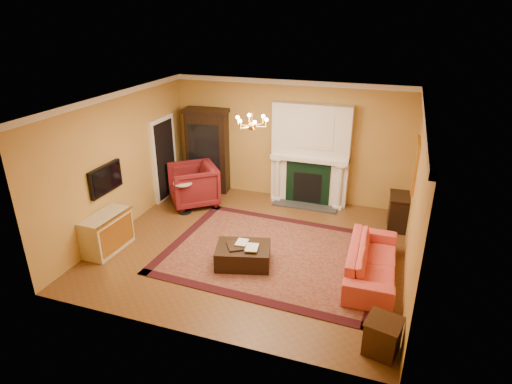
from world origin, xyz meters
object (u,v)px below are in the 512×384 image
at_px(china_cabinet, 208,152).
at_px(end_table, 382,337).
at_px(pedestal_table, 184,195).
at_px(coral_sofa, 373,256).
at_px(leather_ottoman, 243,255).
at_px(wingback_armchair, 193,183).
at_px(console_table, 398,212).
at_px(commode, 107,233).

xyz_separation_m(china_cabinet, end_table, (4.83, -4.67, -0.80)).
height_order(pedestal_table, coral_sofa, coral_sofa).
relative_size(pedestal_table, leather_ottoman, 0.77).
bearing_deg(coral_sofa, china_cabinet, 56.98).
distance_m(china_cabinet, wingback_armchair, 1.09).
xyz_separation_m(wingback_armchair, coral_sofa, (4.50, -1.82, -0.14)).
relative_size(china_cabinet, pedestal_table, 2.69).
xyz_separation_m(coral_sofa, console_table, (0.37, 2.14, -0.04)).
height_order(wingback_armchair, console_table, wingback_armchair).
bearing_deg(leather_ottoman, console_table, 28.03).
height_order(china_cabinet, coral_sofa, china_cabinet).
relative_size(wingback_armchair, pedestal_table, 1.43).
relative_size(pedestal_table, coral_sofa, 0.37).
xyz_separation_m(console_table, leather_ottoman, (-2.72, -2.54, -0.17)).
bearing_deg(pedestal_table, end_table, -33.37).
bearing_deg(leather_ottoman, pedestal_table, 127.02).
bearing_deg(end_table, china_cabinet, 135.93).
xyz_separation_m(commode, coral_sofa, (5.14, 0.76, 0.03)).
distance_m(wingback_armchair, pedestal_table, 0.56).
bearing_deg(console_table, pedestal_table, -173.00).
relative_size(china_cabinet, coral_sofa, 0.98).
xyz_separation_m(pedestal_table, leather_ottoman, (2.13, -1.67, -0.25)).
xyz_separation_m(wingback_armchair, commode, (-0.64, -2.58, -0.17)).
height_order(china_cabinet, end_table, china_cabinet).
relative_size(china_cabinet, commode, 2.02).
bearing_deg(console_table, china_cabinet, 169.33).
height_order(console_table, leather_ottoman, console_table).
height_order(china_cabinet, wingback_armchair, china_cabinet).
relative_size(commode, coral_sofa, 0.49).
xyz_separation_m(china_cabinet, leather_ottoman, (2.16, -3.18, -0.85)).
bearing_deg(pedestal_table, console_table, 10.12).
height_order(end_table, console_table, console_table).
height_order(wingback_armchair, coral_sofa, wingback_armchair).
xyz_separation_m(pedestal_table, end_table, (4.80, -3.16, -0.20)).
distance_m(china_cabinet, console_table, 4.98).
bearing_deg(coral_sofa, leather_ottoman, 98.16).
bearing_deg(pedestal_table, commode, -107.84).
bearing_deg(china_cabinet, pedestal_table, -95.57).
bearing_deg(coral_sofa, commode, 97.09).
distance_m(commode, leather_ottoman, 2.82).
distance_m(coral_sofa, end_table, 1.91).
bearing_deg(china_cabinet, leather_ottoman, -62.56).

